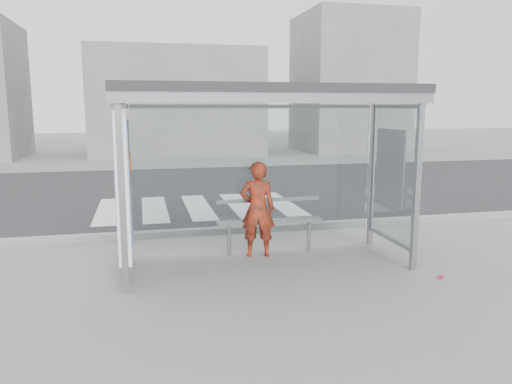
# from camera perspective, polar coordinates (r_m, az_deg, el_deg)

# --- Properties ---
(ground) EXTENTS (80.00, 80.00, 0.00)m
(ground) POSITION_cam_1_polar(r_m,az_deg,el_deg) (7.50, 1.18, -8.27)
(ground) COLOR slate
(ground) RESTS_ON ground
(road) EXTENTS (30.00, 10.00, 0.01)m
(road) POSITION_cam_1_polar(r_m,az_deg,el_deg) (14.21, -5.77, 0.33)
(road) COLOR #252528
(road) RESTS_ON ground
(curb) EXTENTS (30.00, 0.18, 0.12)m
(curb) POSITION_cam_1_polar(r_m,az_deg,el_deg) (9.31, -1.78, -4.29)
(curb) COLOR gray
(curb) RESTS_ON ground
(crosswalk) EXTENTS (4.55, 3.00, 0.00)m
(crosswalk) POSITION_cam_1_polar(r_m,az_deg,el_deg) (11.71, -6.63, -1.72)
(crosswalk) COLOR silver
(crosswalk) RESTS_ON ground
(bus_shelter) EXTENTS (4.25, 1.65, 2.62)m
(bus_shelter) POSITION_cam_1_polar(r_m,az_deg,el_deg) (7.11, -1.81, 7.04)
(bus_shelter) COLOR gray
(bus_shelter) RESTS_ON ground
(building_center) EXTENTS (8.00, 5.00, 5.00)m
(building_center) POSITION_cam_1_polar(r_m,az_deg,el_deg) (24.97, -9.15, 10.06)
(building_center) COLOR slate
(building_center) RESTS_ON ground
(building_right) EXTENTS (5.00, 5.00, 7.00)m
(building_right) POSITION_cam_1_polar(r_m,az_deg,el_deg) (27.16, 10.54, 12.09)
(building_right) COLOR slate
(building_right) RESTS_ON ground
(person) EXTENTS (0.60, 0.45, 1.50)m
(person) POSITION_cam_1_polar(r_m,az_deg,el_deg) (7.73, 0.17, -1.96)
(person) COLOR orange
(person) RESTS_ON ground
(bench) EXTENTS (1.70, 0.21, 0.88)m
(bench) POSITION_cam_1_polar(r_m,az_deg,el_deg) (7.95, 1.57, -3.31)
(bench) COLOR slate
(bench) RESTS_ON ground
(soda_can) EXTENTS (0.12, 0.12, 0.06)m
(soda_can) POSITION_cam_1_polar(r_m,az_deg,el_deg) (7.35, 20.40, -9.02)
(soda_can) COLOR #EA4576
(soda_can) RESTS_ON ground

